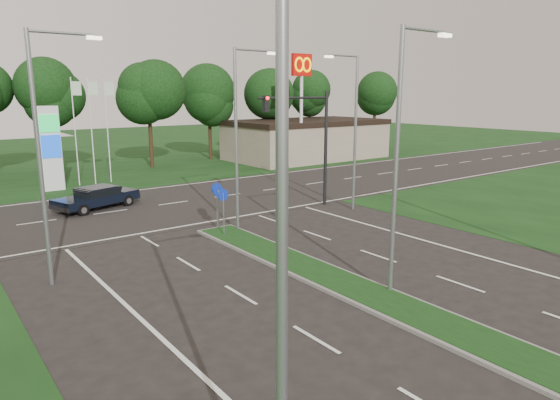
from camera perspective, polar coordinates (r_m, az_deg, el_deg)
ground at (r=14.78m, az=28.90°, el=-17.27°), size 160.00×160.00×0.00m
verge_far at (r=61.43m, az=-25.33°, el=4.56°), size 160.00×50.00×0.02m
cross_road at (r=32.03m, az=-13.70°, el=-0.61°), size 160.00×12.00×0.02m
median_kerb at (r=16.50m, az=15.94°, el=-12.80°), size 2.00×26.00×0.12m
commercial_building at (r=53.45m, az=3.02°, el=6.90°), size 16.00×9.00×4.00m
streetlight_median_near at (r=17.13m, az=13.64°, el=5.74°), size 2.53×0.22×9.00m
streetlight_median_far at (r=24.70m, az=-4.65°, el=7.91°), size 2.53×0.22×9.00m
streetlight_left_near at (r=6.44m, az=1.65°, el=-4.25°), size 2.53×0.22×9.00m
streetlight_left_far at (r=19.30m, az=-25.34°, el=5.60°), size 2.53×0.22×9.00m
streetlight_right_far at (r=29.60m, az=8.35°, el=8.53°), size 2.53×0.22×9.00m
traffic_signal at (r=30.00m, az=3.40°, el=7.86°), size 5.10×0.42×7.00m
median_signs at (r=25.00m, az=-6.95°, el=0.12°), size 1.16×1.76×2.38m
gas_pylon at (r=38.96m, az=-24.45°, el=5.64°), size 5.80×1.26×8.00m
mcdonalds_sign at (r=47.58m, az=2.50°, el=13.48°), size 2.20×0.47×10.40m
treeline_far at (r=46.40m, az=-22.03°, el=11.23°), size 6.00×6.00×9.90m
navy_sedan at (r=32.06m, az=-20.21°, el=0.31°), size 5.26×3.42×1.34m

